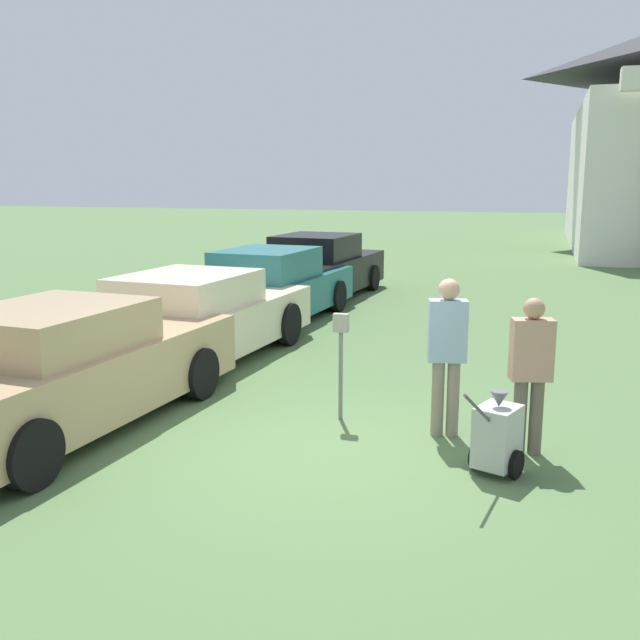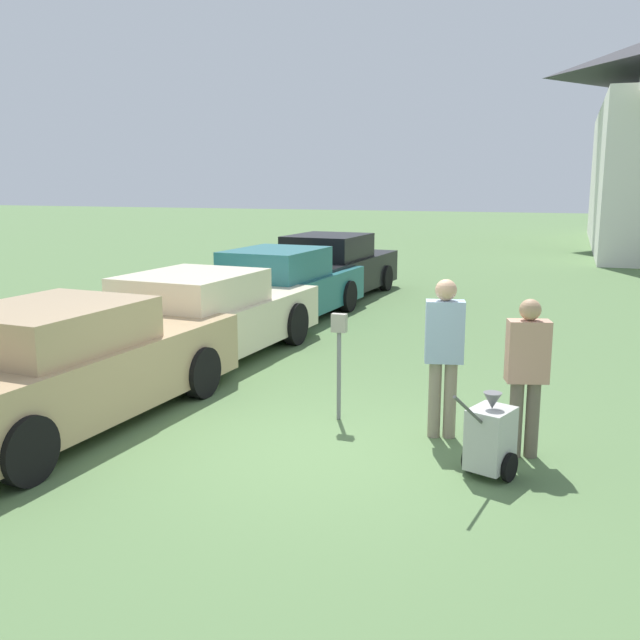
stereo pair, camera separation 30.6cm
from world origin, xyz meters
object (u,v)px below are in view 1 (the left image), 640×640
(equipment_cart, at_px, (497,436))
(person_worker, at_px, (447,347))
(parked_car_tan, at_px, (63,370))
(person_supervisor, at_px, (531,367))
(parked_car_black, at_px, (318,269))
(parking_meter, at_px, (341,346))
(parked_car_teal, at_px, (270,289))
(parked_car_cream, at_px, (193,320))

(equipment_cart, bearing_deg, person_worker, 144.46)
(parked_car_tan, height_order, person_supervisor, person_supervisor)
(parked_car_black, xyz_separation_m, person_worker, (4.26, -8.87, 0.32))
(parking_meter, xyz_separation_m, person_worker, (1.28, -0.19, 0.12))
(equipment_cart, bearing_deg, parked_car_tan, -158.32)
(person_worker, xyz_separation_m, equipment_cart, (0.63, -0.92, -0.64))
(parked_car_teal, distance_m, parked_car_black, 3.27)
(parked_car_teal, bearing_deg, person_worker, -48.53)
(parked_car_tan, distance_m, person_supervisor, 5.22)
(person_worker, bearing_deg, parked_car_teal, -65.41)
(person_worker, distance_m, equipment_cart, 1.29)
(parked_car_tan, height_order, person_worker, person_worker)
(parking_meter, relative_size, person_worker, 0.72)
(parking_meter, bearing_deg, parked_car_black, 109.02)
(parked_car_teal, relative_size, parking_meter, 3.94)
(parked_car_tan, height_order, parked_car_black, parked_car_black)
(parked_car_teal, bearing_deg, parked_car_black, 94.13)
(person_worker, xyz_separation_m, person_supervisor, (0.90, -0.30, -0.08))
(parked_car_cream, distance_m, equipment_cart, 5.82)
(parked_car_teal, height_order, equipment_cart, parked_car_teal)
(parked_car_black, distance_m, equipment_cart, 10.95)
(person_supervisor, bearing_deg, person_worker, -34.06)
(person_supervisor, bearing_deg, parked_car_cream, -41.54)
(parked_car_cream, bearing_deg, equipment_cart, -28.52)
(parked_car_black, xyz_separation_m, person_supervisor, (5.16, -9.17, 0.24))
(parked_car_cream, height_order, person_worker, person_worker)
(parked_car_cream, xyz_separation_m, person_supervisor, (5.16, -2.51, 0.28))
(parked_car_tan, height_order, parked_car_teal, parked_car_teal)
(parked_car_cream, bearing_deg, parked_car_black, 94.13)
(person_supervisor, bearing_deg, parking_meter, -28.44)
(parked_car_black, height_order, equipment_cart, parked_car_black)
(parked_car_cream, distance_m, parked_car_teal, 3.38)
(parked_car_tan, relative_size, parked_car_cream, 0.97)
(parked_car_teal, relative_size, equipment_cart, 5.13)
(parking_meter, bearing_deg, parked_car_cream, 146.02)
(person_supervisor, bearing_deg, equipment_cart, 50.68)
(parked_car_tan, bearing_deg, person_worker, 17.81)
(parked_car_black, height_order, parking_meter, parked_car_black)
(equipment_cart, bearing_deg, parked_car_black, 136.90)
(parked_car_tan, bearing_deg, person_supervisor, 12.26)
(equipment_cart, bearing_deg, parking_meter, 169.87)
(equipment_cart, bearing_deg, parked_car_cream, 167.71)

